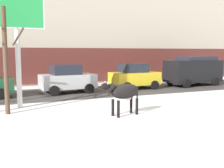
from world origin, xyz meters
TOP-DOWN VIEW (x-y plane):
  - ground_plane at (0.00, 0.00)m, footprint 120.00×120.00m
  - road_strip at (0.00, 7.83)m, footprint 60.00×5.60m
  - building_facade at (0.00, 15.18)m, footprint 44.00×6.10m
  - cow_black at (-0.57, 0.68)m, footprint 1.94×0.88m
  - billboard at (-4.47, 4.09)m, footprint 2.52×0.25m
  - car_silver_hatchback at (-1.23, 7.84)m, footprint 3.61×2.12m
  - car_yellow_hatchback at (3.69, 7.86)m, footprint 3.61×2.12m
  - car_black_van at (9.01, 7.90)m, footprint 4.72×2.37m
  - pedestrian_near_billboard at (0.39, 10.55)m, footprint 0.36×0.24m
  - bare_tree_far_back at (-5.06, 2.88)m, footprint 1.40×1.30m

SIDE VIEW (x-z plane):
  - ground_plane at x=0.00m, z-range 0.00..0.00m
  - road_strip at x=0.00m, z-range 0.00..0.01m
  - pedestrian_near_billboard at x=0.39m, z-range 0.01..1.74m
  - car_silver_hatchback at x=-1.23m, z-range 0.00..1.86m
  - car_yellow_hatchback at x=3.69m, z-range 0.00..1.86m
  - cow_black at x=-0.57m, z-range 0.22..1.76m
  - car_black_van at x=9.01m, z-range 0.08..2.40m
  - bare_tree_far_back at x=-5.06m, z-range 0.15..4.69m
  - billboard at x=-4.47m, z-range 1.53..7.09m
  - building_facade at x=0.00m, z-range -0.02..12.98m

